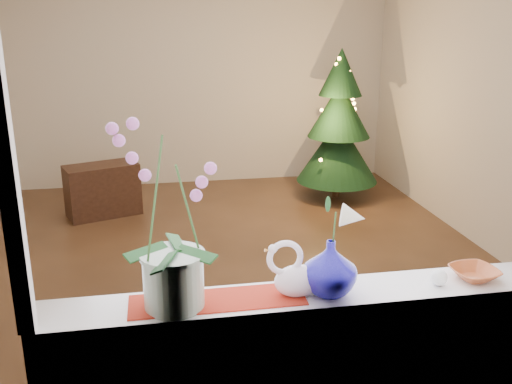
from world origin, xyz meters
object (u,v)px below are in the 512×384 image
swan (298,269)px  paperweight (439,277)px  orchid_pot (171,217)px  xmas_tree (339,125)px  side_table (103,190)px  blue_vase (330,264)px  amber_dish (474,274)px

swan → paperweight: 0.61m
orchid_pot → xmas_tree: xmas_tree is taller
orchid_pot → side_table: size_ratio=1.03×
blue_vase → amber_dish: (0.66, 0.02, -0.11)m
swan → orchid_pot: bearing=-179.8°
swan → amber_dish: size_ratio=1.61×
blue_vase → paperweight: 0.49m
side_table → blue_vase: bearing=-91.9°
xmas_tree → swan: bearing=-110.4°
xmas_tree → side_table: 2.65m
paperweight → amber_dish: size_ratio=0.43×
orchid_pot → swan: bearing=0.9°
swan → blue_vase: (0.13, -0.01, 0.02)m
side_table → xmas_tree: bearing=-15.9°
swan → side_table: size_ratio=0.37×
side_table → orchid_pot: bearing=-100.7°
xmas_tree → side_table: (-2.58, -0.18, -0.56)m
xmas_tree → side_table: xmas_tree is taller
amber_dish → xmas_tree: xmas_tree is taller
swan → blue_vase: blue_vase is taller
swan → side_table: swan is taller
orchid_pot → side_table: (-0.61, 3.80, -1.02)m
amber_dish → xmas_tree: size_ratio=0.10×
orchid_pot → swan: size_ratio=2.78×
orchid_pot → side_table: bearing=99.0°
orchid_pot → swan: 0.56m
amber_dish → side_table: bearing=116.5°
orchid_pot → swan: orchid_pot is taller
paperweight → amber_dish: (0.18, 0.03, -0.01)m
blue_vase → xmas_tree: bearing=71.3°
orchid_pot → paperweight: 1.15m
amber_dish → xmas_tree: bearing=80.1°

